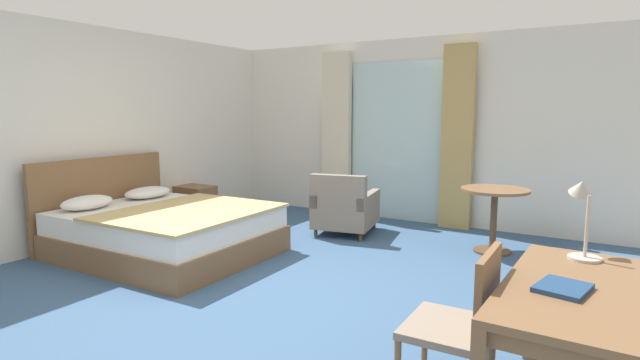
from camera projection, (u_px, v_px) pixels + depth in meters
ground at (256, 302)px, 4.13m from camera, size 6.12×7.42×0.10m
wall_back at (410, 131)px, 6.87m from camera, size 5.72×0.12×2.51m
wall_left at (53, 137)px, 5.39m from camera, size 0.12×7.02×2.51m
balcony_glass_door at (395, 142)px, 6.91m from camera, size 1.35×0.02×2.21m
curtain_panel_left at (336, 134)px, 7.28m from camera, size 0.45×0.10×2.38m
curtain_panel_right at (457, 138)px, 6.36m from camera, size 0.41×0.10×2.38m
bed at (162, 229)px, 5.30m from camera, size 2.15×1.73×1.00m
nightstand at (195, 204)px, 6.88m from camera, size 0.51×0.38×0.50m
writing_desk at (570, 303)px, 2.34m from camera, size 0.61×1.31×0.73m
desk_chair at (463, 319)px, 2.51m from camera, size 0.43×0.48×0.86m
desk_lamp at (582, 209)px, 2.77m from camera, size 0.21×0.28×0.46m
closed_book at (563, 288)px, 2.25m from camera, size 0.25×0.28×0.02m
armchair_by_window at (345, 209)px, 6.17m from camera, size 0.83×0.91×0.78m
round_cafe_table at (494, 205)px, 5.33m from camera, size 0.72×0.72×0.71m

